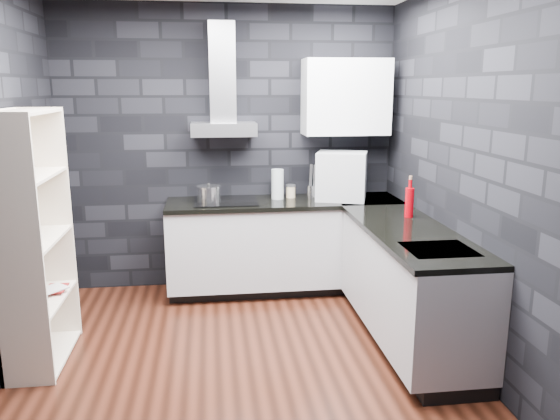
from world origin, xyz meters
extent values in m
plane|color=#401B10|center=(0.00, 0.00, 0.00)|extent=(3.20, 3.20, 0.00)
cube|color=black|center=(0.00, 1.62, 1.35)|extent=(3.20, 0.05, 2.70)
cube|color=black|center=(0.00, -1.62, 1.35)|extent=(3.20, 0.05, 2.70)
cube|color=black|center=(1.62, 0.00, 1.35)|extent=(0.05, 3.20, 2.70)
cube|color=black|center=(0.50, 1.34, 0.05)|extent=(2.18, 0.50, 0.10)
cube|color=black|center=(1.34, 0.10, 0.05)|extent=(0.50, 1.78, 0.10)
cube|color=#BABABE|center=(0.50, 1.30, 0.48)|extent=(2.20, 0.60, 0.76)
cube|color=#BABABE|center=(1.30, 0.10, 0.48)|extent=(0.60, 1.80, 0.76)
cube|color=black|center=(0.50, 1.29, 0.88)|extent=(2.20, 0.62, 0.04)
cube|color=black|center=(1.29, 0.10, 0.88)|extent=(0.62, 1.80, 0.04)
cube|color=black|center=(1.30, 1.30, 0.88)|extent=(0.62, 0.62, 0.04)
cube|color=#B6B5BA|center=(-0.05, 1.43, 1.56)|extent=(0.60, 0.34, 0.12)
cube|color=#B6B5BA|center=(-0.05, 1.50, 2.07)|extent=(0.24, 0.20, 0.90)
cube|color=white|center=(1.10, 1.43, 1.85)|extent=(0.80, 0.35, 0.70)
cube|color=black|center=(-0.05, 1.30, 0.91)|extent=(0.58, 0.50, 0.01)
cube|color=#B6B5BA|center=(1.30, -0.40, 0.89)|extent=(0.44, 0.40, 0.01)
cylinder|color=#BBBBC0|center=(-0.20, 1.29, 0.98)|extent=(0.26, 0.26, 0.13)
cylinder|color=silver|center=(0.45, 1.37, 1.04)|extent=(0.13, 0.13, 0.28)
cylinder|color=#CBB287|center=(0.58, 1.42, 0.95)|extent=(0.09, 0.09, 0.11)
cylinder|color=#BBBBC0|center=(0.78, 1.40, 0.96)|extent=(0.11, 0.11, 0.12)
cube|color=#B9BBC0|center=(1.04, 1.26, 1.12)|extent=(0.54, 0.48, 0.45)
cylinder|color=#9B0009|center=(1.42, 0.50, 1.02)|extent=(0.08, 0.08, 0.24)
cube|color=beige|center=(-1.42, 0.16, 0.90)|extent=(0.34, 0.80, 1.80)
imported|color=white|center=(-1.42, 0.02, 0.94)|extent=(0.22, 0.22, 0.05)
imported|color=maroon|center=(-1.42, 0.31, 0.57)|extent=(0.15, 0.02, 0.20)
imported|color=#B2B2B2|center=(-1.43, 0.31, 0.59)|extent=(0.13, 0.12, 0.22)
camera|label=1|loc=(-0.18, -3.69, 1.95)|focal=35.00mm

